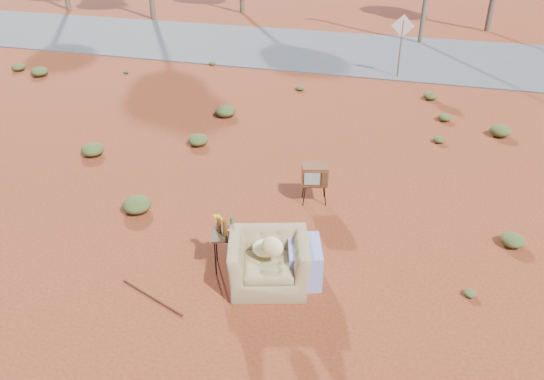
# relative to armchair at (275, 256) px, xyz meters

# --- Properties ---
(ground) EXTENTS (140.00, 140.00, 0.00)m
(ground) POSITION_rel_armchair_xyz_m (-0.60, 0.48, -0.53)
(ground) COLOR #973B1E
(ground) RESTS_ON ground
(highway) EXTENTS (140.00, 7.00, 0.04)m
(highway) POSITION_rel_armchair_xyz_m (-0.60, 15.48, -0.51)
(highway) COLOR #565659
(highway) RESTS_ON ground
(armchair) EXTENTS (1.66, 1.38, 1.13)m
(armchair) POSITION_rel_armchair_xyz_m (0.00, 0.00, 0.00)
(armchair) COLOR #958051
(armchair) RESTS_ON ground
(tv_unit) EXTENTS (0.62, 0.56, 0.85)m
(tv_unit) POSITION_rel_armchair_xyz_m (0.02, 2.82, 0.11)
(tv_unit) COLOR black
(tv_unit) RESTS_ON ground
(side_table) EXTENTS (0.63, 0.63, 0.99)m
(side_table) POSITION_rel_armchair_xyz_m (-0.95, 0.16, 0.20)
(side_table) COLOR #3C2816
(side_table) RESTS_ON ground
(rusty_bar) EXTENTS (1.32, 0.53, 0.04)m
(rusty_bar) POSITION_rel_armchair_xyz_m (-1.78, -0.99, -0.51)
(rusty_bar) COLOR #4F2315
(rusty_bar) RESTS_ON ground
(road_sign) EXTENTS (0.78, 0.06, 2.19)m
(road_sign) POSITION_rel_armchair_xyz_m (0.90, 12.48, 0.97)
(road_sign) COLOR brown
(road_sign) RESTS_ON ground
(scrub_patch) EXTENTS (17.49, 8.07, 0.33)m
(scrub_patch) POSITION_rel_armchair_xyz_m (-1.42, 4.89, -0.39)
(scrub_patch) COLOR #475625
(scrub_patch) RESTS_ON ground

